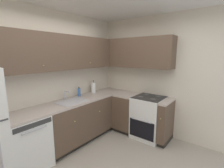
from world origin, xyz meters
name	(u,v)px	position (x,y,z in m)	size (l,w,h in m)	color
wall_back	(47,81)	(0.00, 1.51, 1.32)	(3.66, 0.05, 2.64)	beige
wall_right	(160,77)	(1.81, 0.00, 1.32)	(0.05, 3.06, 2.64)	beige
dishwasher	(26,143)	(-0.62, 1.18, 0.43)	(0.60, 0.63, 0.87)	white
lower_cabinets_back	(78,121)	(0.43, 1.18, 0.44)	(1.50, 0.62, 0.87)	brown
countertop_back	(77,100)	(0.43, 1.18, 0.88)	(2.70, 0.60, 0.04)	#B7A89E
lower_cabinets_right	(135,115)	(1.48, 0.42, 0.44)	(0.62, 1.26, 0.87)	brown
countertop_right	(136,96)	(1.48, 0.42, 0.88)	(0.60, 1.26, 0.03)	#B7A89E
oven_range	(149,117)	(1.50, 0.09, 0.46)	(0.68, 0.62, 1.05)	white
upper_cabinets_back	(64,53)	(0.27, 1.32, 1.84)	(2.38, 0.34, 0.66)	brown
upper_cabinets_right	(134,53)	(1.62, 0.58, 1.84)	(0.32, 1.80, 0.66)	brown
sink	(72,104)	(0.28, 1.15, 0.86)	(0.56, 0.40, 0.10)	#B7B7BC
faucet	(66,94)	(0.28, 1.36, 1.02)	(0.07, 0.16, 0.19)	silver
soap_bottle	(79,92)	(0.64, 1.36, 0.99)	(0.06, 0.06, 0.21)	#3F72BF
paper_towel_roll	(93,88)	(1.07, 1.34, 1.03)	(0.11, 0.11, 0.31)	white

